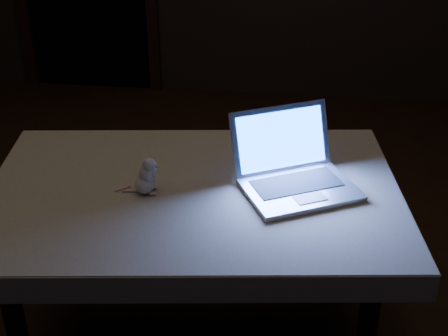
# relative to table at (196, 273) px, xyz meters

# --- Properties ---
(floor) EXTENTS (5.00, 5.00, 0.00)m
(floor) POSITION_rel_table_xyz_m (-0.15, 0.18, -0.36)
(floor) COLOR black
(floor) RESTS_ON ground
(table) EXTENTS (1.44, 1.03, 0.72)m
(table) POSITION_rel_table_xyz_m (0.00, 0.00, 0.00)
(table) COLOR black
(table) RESTS_ON floor
(tablecloth) EXTENTS (1.65, 1.33, 0.09)m
(tablecloth) POSITION_rel_table_xyz_m (0.05, -0.00, 0.32)
(tablecloth) COLOR #BEB59C
(tablecloth) RESTS_ON table
(laptop) EXTENTS (0.48, 0.46, 0.25)m
(laptop) POSITION_rel_table_xyz_m (0.37, 0.03, 0.49)
(laptop) COLOR #B4B5BA
(laptop) RESTS_ON tablecloth
(plush_mouse) EXTENTS (0.14, 0.14, 0.14)m
(plush_mouse) POSITION_rel_table_xyz_m (-0.16, -0.04, 0.44)
(plush_mouse) COLOR silver
(plush_mouse) RESTS_ON tablecloth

